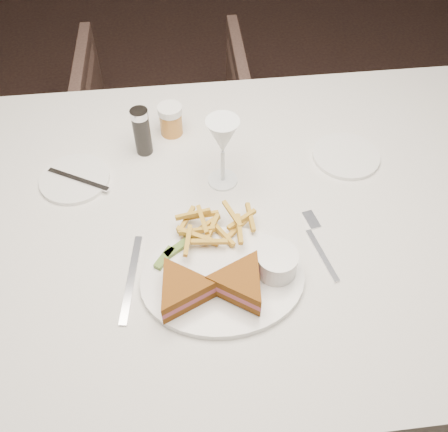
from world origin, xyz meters
TOP-DOWN VIEW (x-y plane):
  - ground at (0.00, 0.00)m, footprint 5.00×5.00m
  - table at (-0.24, -0.28)m, footprint 1.55×1.11m
  - chair_far at (-0.26, 0.62)m, footprint 0.70×0.66m
  - table_setting at (-0.26, -0.35)m, footprint 0.80×0.64m

SIDE VIEW (x-z plane):
  - ground at x=0.00m, z-range 0.00..0.00m
  - chair_far at x=-0.26m, z-range 0.00..0.65m
  - table at x=-0.24m, z-range 0.00..0.75m
  - table_setting at x=-0.26m, z-range 0.70..0.88m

